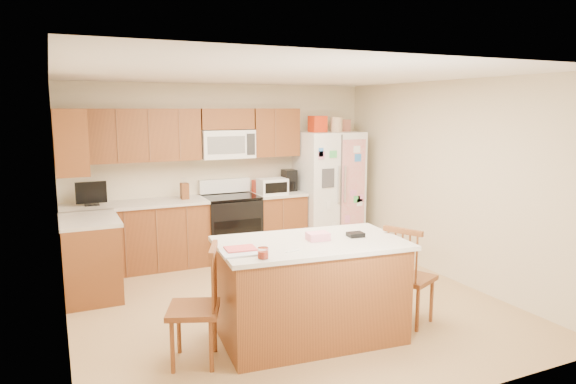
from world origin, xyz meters
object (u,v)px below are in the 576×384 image
refrigerator (328,189)px  windsor_chair_left (197,308)px  island (310,289)px  stove (231,226)px  windsor_chair_back (274,274)px  windsor_chair_right (408,277)px

refrigerator → windsor_chair_left: size_ratio=1.99×
island → refrigerator: bearing=57.9°
stove → island: (-0.15, -2.80, 0.00)m
stove → refrigerator: refrigerator is taller
windsor_chair_left → windsor_chair_back: bearing=36.6°
windsor_chair_left → refrigerator: bearing=44.5°
refrigerator → island: refrigerator is taller
stove → windsor_chair_right: stove is taller
stove → windsor_chair_back: size_ratio=1.31×
windsor_chair_back → windsor_chair_right: bearing=-38.2°
stove → windsor_chair_left: bearing=-113.8°
island → windsor_chair_left: size_ratio=1.76×
windsor_chair_left → windsor_chair_right: (2.14, -0.09, -0.01)m
island → windsor_chair_right: island is taller
stove → windsor_chair_right: 3.05m
refrigerator → windsor_chair_left: refrigerator is taller
windsor_chair_left → windsor_chair_back: 1.31m
windsor_chair_back → windsor_chair_right: (1.10, -0.86, 0.07)m
windsor_chair_back → windsor_chair_right: size_ratio=0.85×
windsor_chair_left → windsor_chair_right: 2.14m
windsor_chair_back → refrigerator: bearing=48.4°
stove → windsor_chair_left: (-1.25, -2.83, 0.01)m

